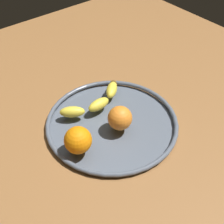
% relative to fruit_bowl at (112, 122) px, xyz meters
% --- Properties ---
extents(ground_plane, '(1.43, 1.43, 0.04)m').
position_rel_fruit_bowl_xyz_m(ground_plane, '(0.00, 0.00, -0.03)').
color(ground_plane, brown).
extents(fruit_bowl, '(0.36, 0.36, 0.02)m').
position_rel_fruit_bowl_xyz_m(fruit_bowl, '(0.00, 0.00, 0.00)').
color(fruit_bowl, '#535B67').
rests_on(fruit_bowl, ground_plane).
extents(banana, '(0.22, 0.08, 0.03)m').
position_rel_fruit_bowl_xyz_m(banana, '(0.00, 0.08, 0.02)').
color(banana, yellow).
rests_on(banana, fruit_bowl).
extents(orange_center, '(0.06, 0.06, 0.06)m').
position_rel_fruit_bowl_xyz_m(orange_center, '(-0.00, -0.03, 0.04)').
color(orange_center, orange).
rests_on(orange_center, fruit_bowl).
extents(orange_front_right, '(0.07, 0.07, 0.07)m').
position_rel_fruit_bowl_xyz_m(orange_front_right, '(-0.13, -0.03, 0.04)').
color(orange_front_right, orange).
rests_on(orange_front_right, fruit_bowl).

